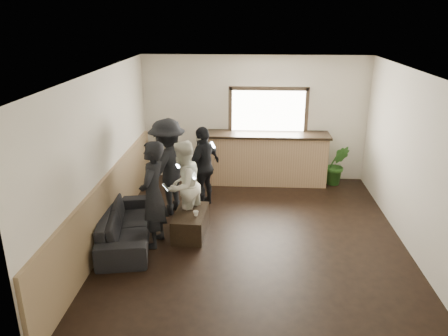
# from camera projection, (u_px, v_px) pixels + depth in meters

# --- Properties ---
(ground) EXTENTS (5.00, 6.00, 0.01)m
(ground) POSITION_uv_depth(u_px,v_px,m) (254.00, 239.00, 7.44)
(ground) COLOR black
(room_shell) EXTENTS (5.01, 6.01, 2.80)m
(room_shell) POSITION_uv_depth(u_px,v_px,m) (210.00, 157.00, 6.99)
(room_shell) COLOR silver
(room_shell) RESTS_ON ground
(bar_counter) EXTENTS (2.70, 0.68, 2.13)m
(bar_counter) POSITION_uv_depth(u_px,v_px,m) (267.00, 155.00, 9.75)
(bar_counter) COLOR tan
(bar_counter) RESTS_ON ground
(sofa) EXTENTS (1.12, 2.10, 0.58)m
(sofa) POSITION_uv_depth(u_px,v_px,m) (126.00, 225.00, 7.30)
(sofa) COLOR black
(sofa) RESTS_ON ground
(coffee_table) EXTENTS (0.57, 0.96, 0.42)m
(coffee_table) POSITION_uv_depth(u_px,v_px,m) (191.00, 223.00, 7.56)
(coffee_table) COLOR black
(coffee_table) RESTS_ON ground
(cup_a) EXTENTS (0.12, 0.12, 0.09)m
(cup_a) POSITION_uv_depth(u_px,v_px,m) (186.00, 206.00, 7.61)
(cup_a) COLOR silver
(cup_a) RESTS_ON coffee_table
(cup_b) EXTENTS (0.13, 0.13, 0.09)m
(cup_b) POSITION_uv_depth(u_px,v_px,m) (196.00, 213.00, 7.34)
(cup_b) COLOR silver
(cup_b) RESTS_ON coffee_table
(potted_plant) EXTENTS (0.51, 0.41, 0.92)m
(potted_plant) POSITION_uv_depth(u_px,v_px,m) (337.00, 165.00, 9.68)
(potted_plant) COLOR #2D6623
(potted_plant) RESTS_ON ground
(person_a) EXTENTS (0.52, 0.70, 1.78)m
(person_a) POSITION_uv_depth(u_px,v_px,m) (153.00, 195.00, 7.00)
(person_a) COLOR black
(person_a) RESTS_ON ground
(person_b) EXTENTS (0.90, 0.97, 1.61)m
(person_b) POSITION_uv_depth(u_px,v_px,m) (183.00, 186.00, 7.60)
(person_b) COLOR silver
(person_b) RESTS_ON ground
(person_c) EXTENTS (1.15, 1.37, 1.84)m
(person_c) POSITION_uv_depth(u_px,v_px,m) (168.00, 167.00, 8.18)
(person_c) COLOR black
(person_c) RESTS_ON ground
(person_d) EXTENTS (0.81, 1.01, 1.61)m
(person_d) POSITION_uv_depth(u_px,v_px,m) (204.00, 167.00, 8.54)
(person_d) COLOR black
(person_d) RESTS_ON ground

